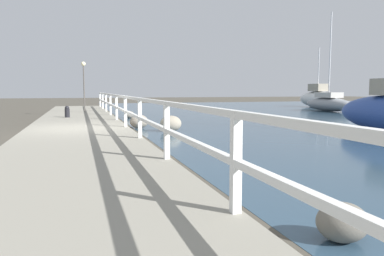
{
  "coord_description": "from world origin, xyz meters",
  "views": [
    {
      "loc": [
        0.06,
        -13.29,
        1.56
      ],
      "look_at": [
        3.08,
        -3.29,
        0.48
      ],
      "focal_mm": 35.0,
      "sensor_mm": 36.0,
      "label": 1
    }
  ],
  "objects_px": {
    "mooring_bollard": "(67,112)",
    "sailboat_white": "(318,98)",
    "sailboat_gray": "(328,103)",
    "dock_lamp": "(84,74)"
  },
  "relations": [
    {
      "from": "mooring_bollard",
      "to": "sailboat_white",
      "type": "height_order",
      "value": "sailboat_white"
    },
    {
      "from": "dock_lamp",
      "to": "sailboat_gray",
      "type": "height_order",
      "value": "sailboat_gray"
    },
    {
      "from": "sailboat_white",
      "to": "dock_lamp",
      "type": "bearing_deg",
      "value": -161.97
    },
    {
      "from": "mooring_bollard",
      "to": "sailboat_gray",
      "type": "distance_m",
      "value": 18.29
    },
    {
      "from": "mooring_bollard",
      "to": "sailboat_gray",
      "type": "bearing_deg",
      "value": 13.93
    },
    {
      "from": "sailboat_gray",
      "to": "sailboat_white",
      "type": "relative_size",
      "value": 1.32
    },
    {
      "from": "dock_lamp",
      "to": "sailboat_gray",
      "type": "relative_size",
      "value": 0.42
    },
    {
      "from": "mooring_bollard",
      "to": "sailboat_white",
      "type": "relative_size",
      "value": 0.1
    },
    {
      "from": "mooring_bollard",
      "to": "sailboat_white",
      "type": "xyz_separation_m",
      "value": [
        20.82,
        10.01,
        0.29
      ]
    },
    {
      "from": "sailboat_gray",
      "to": "dock_lamp",
      "type": "bearing_deg",
      "value": -177.81
    }
  ]
}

